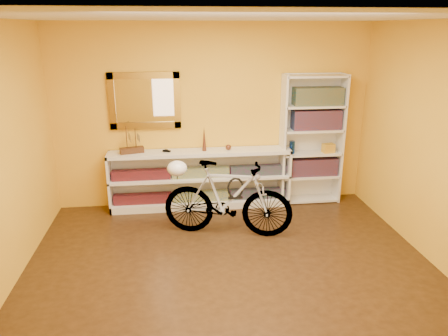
{
  "coord_description": "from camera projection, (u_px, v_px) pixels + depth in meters",
  "views": [
    {
      "loc": [
        -0.57,
        -4.0,
        2.51
      ],
      "look_at": [
        0.0,
        0.7,
        0.95
      ],
      "focal_mm": 34.23,
      "sensor_mm": 36.0,
      "label": 1
    }
  ],
  "objects": [
    {
      "name": "floor",
      "position": [
        232.0,
        272.0,
        4.63
      ],
      "size": [
        4.5,
        4.0,
        0.01
      ],
      "primitive_type": "cube",
      "color": "black",
      "rests_on": "ground"
    },
    {
      "name": "ceiling",
      "position": [
        233.0,
        17.0,
        3.81
      ],
      "size": [
        4.5,
        4.0,
        0.01
      ],
      "primitive_type": "cube",
      "color": "silver",
      "rests_on": "ground"
    },
    {
      "name": "back_wall",
      "position": [
        213.0,
        117.0,
        6.11
      ],
      "size": [
        4.5,
        0.01,
        2.6
      ],
      "primitive_type": "cube",
      "color": "gold",
      "rests_on": "ground"
    },
    {
      "name": "right_wall",
      "position": [
        445.0,
        149.0,
        4.48
      ],
      "size": [
        0.01,
        4.0,
        2.6
      ],
      "primitive_type": "cube",
      "color": "gold",
      "rests_on": "ground"
    },
    {
      "name": "gilt_mirror",
      "position": [
        145.0,
        101.0,
        5.88
      ],
      "size": [
        0.98,
        0.06,
        0.78
      ],
      "primitive_type": "cube",
      "color": "brown",
      "rests_on": "back_wall"
    },
    {
      "name": "wall_socket",
      "position": [
        272.0,
        183.0,
        6.52
      ],
      "size": [
        0.09,
        0.02,
        0.09
      ],
      "primitive_type": "cube",
      "color": "silver",
      "rests_on": "back_wall"
    },
    {
      "name": "console_unit",
      "position": [
        201.0,
        179.0,
        6.18
      ],
      "size": [
        2.6,
        0.35,
        0.85
      ],
      "primitive_type": null,
      "color": "silver",
      "rests_on": "floor"
    },
    {
      "name": "cd_row_lower",
      "position": [
        201.0,
        196.0,
        6.24
      ],
      "size": [
        2.5,
        0.13,
        0.14
      ],
      "primitive_type": "cube",
      "color": "black",
      "rests_on": "console_unit"
    },
    {
      "name": "cd_row_upper",
      "position": [
        201.0,
        172.0,
        6.13
      ],
      "size": [
        2.5,
        0.13,
        0.14
      ],
      "primitive_type": "cube",
      "color": "navy",
      "rests_on": "console_unit"
    },
    {
      "name": "model_ship",
      "position": [
        131.0,
        140.0,
        5.88
      ],
      "size": [
        0.35,
        0.2,
        0.39
      ],
      "primitive_type": null,
      "rotation": [
        0.0,
        0.0,
        0.27
      ],
      "color": "#392010",
      "rests_on": "console_unit"
    },
    {
      "name": "toy_car",
      "position": [
        167.0,
        152.0,
        5.99
      ],
      "size": [
        0.0,
        0.0,
        0.0
      ],
      "primitive_type": "imported",
      "rotation": [
        0.0,
        0.0,
        1.27
      ],
      "color": "black",
      "rests_on": "console_unit"
    },
    {
      "name": "bronze_ornament",
      "position": [
        204.0,
        139.0,
        6.0
      ],
      "size": [
        0.06,
        0.06,
        0.36
      ],
      "primitive_type": "cone",
      "color": "brown",
      "rests_on": "console_unit"
    },
    {
      "name": "decorative_orb",
      "position": [
        228.0,
        147.0,
        6.08
      ],
      "size": [
        0.08,
        0.08,
        0.08
      ],
      "primitive_type": "sphere",
      "color": "brown",
      "rests_on": "console_unit"
    },
    {
      "name": "bookcase",
      "position": [
        312.0,
        140.0,
        6.23
      ],
      "size": [
        0.9,
        0.3,
        1.9
      ],
      "primitive_type": null,
      "color": "silver",
      "rests_on": "floor"
    },
    {
      "name": "book_row_a",
      "position": [
        313.0,
        166.0,
        6.36
      ],
      "size": [
        0.7,
        0.22,
        0.26
      ],
      "primitive_type": "cube",
      "color": "maroon",
      "rests_on": "bookcase"
    },
    {
      "name": "book_row_b",
      "position": [
        316.0,
        119.0,
        6.14
      ],
      "size": [
        0.7,
        0.22,
        0.28
      ],
      "primitive_type": "cube",
      "color": "maroon",
      "rests_on": "bookcase"
    },
    {
      "name": "book_row_c",
      "position": [
        318.0,
        96.0,
        6.03
      ],
      "size": [
        0.7,
        0.22,
        0.25
      ],
      "primitive_type": "cube",
      "color": "#184E56",
      "rests_on": "bookcase"
    },
    {
      "name": "travel_mug",
      "position": [
        292.0,
        147.0,
        6.2
      ],
      "size": [
        0.08,
        0.08,
        0.18
      ],
      "primitive_type": "cylinder",
      "color": "navy",
      "rests_on": "bookcase"
    },
    {
      "name": "red_tin",
      "position": [
        300.0,
        98.0,
        6.04
      ],
      "size": [
        0.19,
        0.19,
        0.2
      ],
      "primitive_type": "cube",
      "rotation": [
        0.0,
        0.0,
        -0.33
      ],
      "color": "maroon",
      "rests_on": "bookcase"
    },
    {
      "name": "yellow_bag",
      "position": [
        328.0,
        148.0,
        6.25
      ],
      "size": [
        0.19,
        0.14,
        0.13
      ],
      "primitive_type": "cube",
      "rotation": [
        0.0,
        0.0,
        0.17
      ],
      "color": "gold",
      "rests_on": "bookcase"
    },
    {
      "name": "bicycle",
      "position": [
        228.0,
        199.0,
        5.31
      ],
      "size": [
        0.84,
        1.71,
        0.97
      ],
      "primitive_type": "imported",
      "rotation": [
        0.0,
        0.0,
        1.31
      ],
      "color": "silver",
      "rests_on": "floor"
    },
    {
      "name": "helmet",
      "position": [
        177.0,
        168.0,
        5.28
      ],
      "size": [
        0.25,
        0.24,
        0.19
      ],
      "primitive_type": "ellipsoid",
      "color": "white",
      "rests_on": "bicycle"
    },
    {
      "name": "u_lock",
      "position": [
        235.0,
        188.0,
        5.25
      ],
      "size": [
        0.2,
        0.02,
        0.2
      ],
      "primitive_type": "torus",
      "rotation": [
        1.57,
        0.0,
        0.0
      ],
      "color": "black",
      "rests_on": "bicycle"
    }
  ]
}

